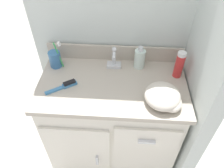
% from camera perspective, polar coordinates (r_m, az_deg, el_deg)
% --- Properties ---
extents(ground_plane, '(6.00, 6.00, 0.00)m').
position_cam_1_polar(ground_plane, '(1.94, 0.05, -17.44)').
color(ground_plane, beige).
extents(wall_back, '(1.06, 0.08, 2.20)m').
position_cam_1_polar(wall_back, '(1.37, 0.96, 17.66)').
color(wall_back, silver).
rests_on(wall_back, ground_plane).
extents(wall_right, '(0.08, 0.58, 2.20)m').
position_cam_1_polar(wall_right, '(1.19, 24.75, 9.02)').
color(wall_right, silver).
rests_on(wall_right, ground_plane).
extents(vanity, '(0.88, 0.51, 0.81)m').
position_cam_1_polar(vanity, '(1.59, -0.01, -10.22)').
color(vanity, silver).
rests_on(vanity, ground_plane).
extents(backsplash, '(0.88, 0.02, 0.10)m').
position_cam_1_polar(backsplash, '(1.44, 0.72, 8.19)').
color(backsplash, '#B2A899').
rests_on(backsplash, vanity).
extents(sink_faucet, '(0.09, 0.09, 0.14)m').
position_cam_1_polar(sink_faucet, '(1.38, 0.53, 6.19)').
color(sink_faucet, silver).
rests_on(sink_faucet, vanity).
extents(toothbrush_cup, '(0.09, 0.07, 0.19)m').
position_cam_1_polar(toothbrush_cup, '(1.43, -14.59, 6.33)').
color(toothbrush_cup, teal).
rests_on(toothbrush_cup, vanity).
extents(soap_dispenser, '(0.07, 0.07, 0.15)m').
position_cam_1_polar(soap_dispenser, '(1.38, 7.24, 6.64)').
color(soap_dispenser, silver).
rests_on(soap_dispenser, vanity).
extents(shaving_cream_can, '(0.05, 0.05, 0.17)m').
position_cam_1_polar(shaving_cream_can, '(1.35, 17.18, 4.85)').
color(shaving_cream_can, red).
rests_on(shaving_cream_can, vanity).
extents(hairbrush, '(0.17, 0.13, 0.03)m').
position_cam_1_polar(hairbrush, '(1.29, -12.06, -0.37)').
color(hairbrush, teal).
rests_on(hairbrush, vanity).
extents(hand_towel, '(0.20, 0.20, 0.09)m').
position_cam_1_polar(hand_towel, '(1.19, 13.51, -3.38)').
color(hand_towel, beige).
rests_on(hand_towel, vanity).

